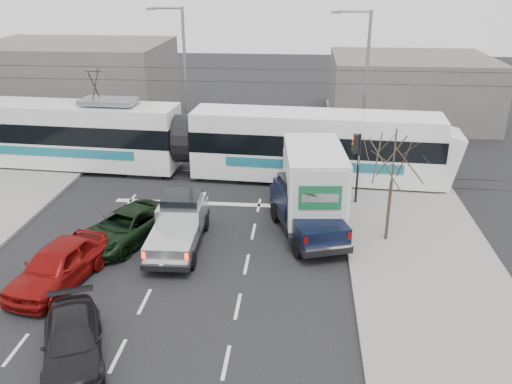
# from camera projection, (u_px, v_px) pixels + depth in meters

# --- Properties ---
(ground) EXTENTS (120.00, 120.00, 0.00)m
(ground) POSITION_uv_depth(u_px,v_px,m) (205.00, 262.00, 22.20)
(ground) COLOR black
(ground) RESTS_ON ground
(sidewalk_right) EXTENTS (6.00, 60.00, 0.15)m
(sidewalk_right) POSITION_uv_depth(u_px,v_px,m) (430.00, 271.00, 21.44)
(sidewalk_right) COLOR gray
(sidewalk_right) RESTS_ON ground
(rails) EXTENTS (60.00, 1.60, 0.03)m
(rails) POSITION_uv_depth(u_px,v_px,m) (236.00, 176.00, 31.42)
(rails) COLOR #33302D
(rails) RESTS_ON ground
(building_left) EXTENTS (14.00, 10.00, 6.00)m
(building_left) POSITION_uv_depth(u_px,v_px,m) (77.00, 82.00, 42.49)
(building_left) COLOR #635E59
(building_left) RESTS_ON ground
(building_right) EXTENTS (12.00, 10.00, 5.00)m
(building_right) POSITION_uv_depth(u_px,v_px,m) (409.00, 89.00, 42.39)
(building_right) COLOR #635E59
(building_right) RESTS_ON ground
(bare_tree) EXTENTS (2.40, 2.40, 5.00)m
(bare_tree) POSITION_uv_depth(u_px,v_px,m) (394.00, 160.00, 22.45)
(bare_tree) COLOR #47382B
(bare_tree) RESTS_ON ground
(traffic_signal) EXTENTS (0.44, 0.44, 3.60)m
(traffic_signal) POSITION_uv_depth(u_px,v_px,m) (356.00, 154.00, 26.62)
(traffic_signal) COLOR black
(traffic_signal) RESTS_ON ground
(street_lamp_near) EXTENTS (2.38, 0.25, 9.00)m
(street_lamp_near) POSITION_uv_depth(u_px,v_px,m) (363.00, 78.00, 32.57)
(street_lamp_near) COLOR slate
(street_lamp_near) RESTS_ON ground
(street_lamp_far) EXTENTS (2.38, 0.25, 9.00)m
(street_lamp_far) POSITION_uv_depth(u_px,v_px,m) (182.00, 69.00, 35.35)
(street_lamp_far) COLOR slate
(street_lamp_far) RESTS_ON ground
(catenary) EXTENTS (60.00, 0.20, 7.00)m
(catenary) POSITION_uv_depth(u_px,v_px,m) (235.00, 111.00, 29.95)
(catenary) COLOR black
(catenary) RESTS_ON ground
(tram) EXTENTS (28.67, 4.72, 5.83)m
(tram) POSITION_uv_depth(u_px,v_px,m) (185.00, 140.00, 31.16)
(tram) COLOR white
(tram) RESTS_ON ground
(silver_pickup) EXTENTS (2.12, 5.60, 2.02)m
(silver_pickup) POSITION_uv_depth(u_px,v_px,m) (180.00, 223.00, 23.36)
(silver_pickup) COLOR black
(silver_pickup) RESTS_ON ground
(box_truck) EXTENTS (3.19, 7.62, 3.71)m
(box_truck) POSITION_uv_depth(u_px,v_px,m) (312.00, 183.00, 25.48)
(box_truck) COLOR black
(box_truck) RESTS_ON ground
(navy_pickup) EXTENTS (3.73, 6.07, 2.41)m
(navy_pickup) POSITION_uv_depth(u_px,v_px,m) (305.00, 208.00, 24.32)
(navy_pickup) COLOR black
(navy_pickup) RESTS_ON ground
(green_car) EXTENTS (4.10, 5.57, 1.41)m
(green_car) POSITION_uv_depth(u_px,v_px,m) (127.00, 226.00, 23.72)
(green_car) COLOR black
(green_car) RESTS_ON ground
(red_car) EXTENTS (2.89, 5.12, 1.64)m
(red_car) POSITION_uv_depth(u_px,v_px,m) (58.00, 265.00, 20.36)
(red_car) COLOR maroon
(red_car) RESTS_ON ground
(dark_car) EXTENTS (3.29, 4.67, 1.26)m
(dark_car) POSITION_uv_depth(u_px,v_px,m) (72.00, 341.00, 16.52)
(dark_car) COLOR black
(dark_car) RESTS_ON ground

